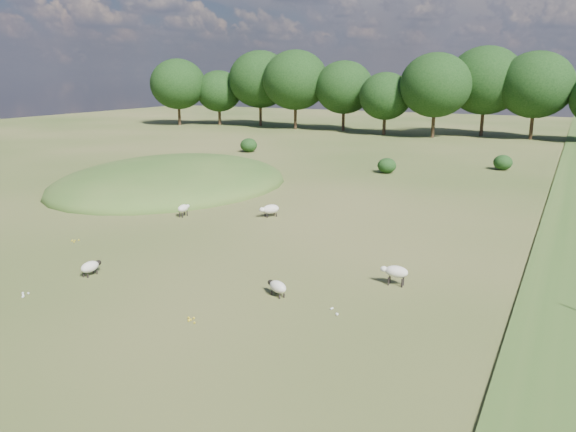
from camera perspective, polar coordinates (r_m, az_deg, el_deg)
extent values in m
plane|color=#2D4C17|center=(44.45, 7.22, 3.57)|extent=(160.00, 160.00, 0.00)
ellipsoid|color=#33561E|center=(43.43, -11.65, 3.14)|extent=(16.00, 20.00, 4.00)
cylinder|color=black|center=(93.89, -10.98, 10.20)|extent=(0.44, 0.44, 3.77)
ellipsoid|color=black|center=(93.69, -11.12, 13.02)|extent=(8.81, 8.81, 7.93)
cylinder|color=black|center=(93.70, -6.96, 10.15)|extent=(0.44, 0.44, 3.12)
ellipsoid|color=black|center=(93.51, -7.03, 12.48)|extent=(7.28, 7.28, 6.55)
cylinder|color=black|center=(90.85, -2.81, 10.45)|extent=(0.44, 0.44, 4.21)
ellipsoid|color=black|center=(90.65, -2.85, 13.70)|extent=(9.83, 9.83, 8.84)
cylinder|color=black|center=(85.89, 0.75, 10.24)|extent=(0.44, 0.44, 4.18)
ellipsoid|color=black|center=(85.68, 0.76, 13.65)|extent=(9.75, 9.75, 8.78)
cylinder|color=black|center=(83.48, 5.64, 9.85)|extent=(0.44, 0.44, 3.61)
ellipsoid|color=black|center=(83.26, 5.72, 12.88)|extent=(8.41, 8.41, 7.57)
cylinder|color=black|center=(78.47, 9.75, 9.22)|extent=(0.44, 0.44, 3.02)
ellipsoid|color=black|center=(78.24, 9.87, 11.91)|extent=(7.04, 7.04, 6.34)
cylinder|color=black|center=(76.22, 14.54, 9.16)|extent=(0.44, 0.44, 3.90)
ellipsoid|color=black|center=(75.98, 14.77, 12.74)|extent=(9.09, 9.09, 8.18)
cylinder|color=black|center=(80.04, 19.12, 9.18)|extent=(0.44, 0.44, 4.22)
ellipsoid|color=black|center=(79.82, 19.43, 12.86)|extent=(9.85, 9.85, 8.86)
cylinder|color=black|center=(78.43, 23.52, 8.59)|extent=(0.44, 0.44, 3.94)
ellipsoid|color=black|center=(78.20, 23.88, 12.10)|extent=(9.20, 9.20, 8.28)
ellipsoid|color=black|center=(48.16, 10.01, 5.07)|extent=(1.57, 1.57, 1.28)
ellipsoid|color=black|center=(52.45, 20.99, 5.10)|extent=(1.61, 1.61, 1.31)
ellipsoid|color=black|center=(60.46, -4.02, 7.19)|extent=(1.80, 1.80, 1.47)
ellipsoid|color=beige|center=(21.32, -1.04, -7.20)|extent=(0.96, 0.77, 0.44)
ellipsoid|color=black|center=(21.66, -1.77, -6.77)|extent=(0.34, 0.31, 0.22)
cylinder|color=black|center=(21.56, -1.66, -7.81)|extent=(0.06, 0.06, 0.16)
cylinder|color=black|center=(21.68, -1.20, -7.68)|extent=(0.06, 0.06, 0.16)
cylinder|color=black|center=(21.19, -0.87, -8.21)|extent=(0.06, 0.06, 0.16)
cylinder|color=black|center=(21.31, -0.40, -8.08)|extent=(0.06, 0.06, 0.16)
ellipsoid|color=beige|center=(22.70, 10.95, -5.57)|extent=(0.95, 0.54, 0.48)
ellipsoid|color=silver|center=(22.80, 9.72, -5.34)|extent=(0.31, 0.24, 0.24)
cylinder|color=black|center=(22.79, 10.17, -6.55)|extent=(0.07, 0.07, 0.34)
cylinder|color=black|center=(23.00, 10.31, -6.35)|extent=(0.07, 0.07, 0.34)
cylinder|color=black|center=(22.68, 11.50, -6.72)|extent=(0.07, 0.07, 0.34)
cylinder|color=black|center=(22.89, 11.63, -6.52)|extent=(0.07, 0.07, 0.34)
ellipsoid|color=beige|center=(32.88, -1.77, 0.71)|extent=(1.03, 1.18, 0.54)
ellipsoid|color=silver|center=(32.62, -2.64, 0.65)|extent=(0.40, 0.42, 0.27)
cylinder|color=black|center=(32.72, -2.12, -0.02)|extent=(0.08, 0.08, 0.20)
cylinder|color=black|center=(32.95, -2.34, 0.07)|extent=(0.08, 0.08, 0.20)
cylinder|color=black|center=(33.00, -1.19, 0.11)|extent=(0.08, 0.08, 0.20)
cylinder|color=black|center=(33.22, -1.41, 0.20)|extent=(0.08, 0.08, 0.20)
ellipsoid|color=beige|center=(24.81, -19.49, -4.88)|extent=(0.47, 0.88, 0.45)
ellipsoid|color=black|center=(25.10, -18.72, -4.52)|extent=(0.21, 0.29, 0.22)
cylinder|color=black|center=(25.15, -19.19, -5.34)|extent=(0.06, 0.06, 0.16)
cylinder|color=black|center=(24.99, -18.84, -5.43)|extent=(0.06, 0.06, 0.16)
cylinder|color=black|center=(24.82, -20.03, -5.67)|extent=(0.06, 0.06, 0.16)
cylinder|color=black|center=(24.67, -19.68, -5.76)|extent=(0.06, 0.06, 0.16)
ellipsoid|color=beige|center=(33.44, -10.61, 0.78)|extent=(0.46, 0.84, 0.42)
ellipsoid|color=silver|center=(33.78, -10.16, 0.99)|extent=(0.21, 0.27, 0.21)
cylinder|color=black|center=(33.77, -10.48, 0.29)|extent=(0.06, 0.06, 0.30)
cylinder|color=black|center=(33.65, -10.19, 0.25)|extent=(0.06, 0.06, 0.30)
cylinder|color=black|center=(33.40, -10.97, 0.11)|extent=(0.06, 0.06, 0.30)
cylinder|color=black|center=(33.28, -10.68, 0.07)|extent=(0.06, 0.06, 0.30)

